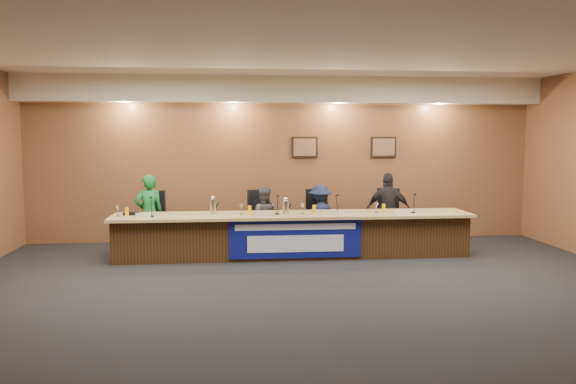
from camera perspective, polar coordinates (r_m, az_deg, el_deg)
The scene contains 38 objects.
floor at distance 7.46m, azimuth 2.52°, elevation -10.41°, with size 10.00×10.00×0.00m, color black.
ceiling at distance 7.25m, azimuth 2.64°, elevation 14.66°, with size 10.00×8.00×0.04m, color silver.
wall_back at distance 11.15m, azimuth -0.37°, elevation 3.29°, with size 10.00×0.04×3.20m, color brown.
soffit at distance 10.93m, azimuth -0.25°, elevation 10.33°, with size 10.00×0.50×0.50m, color beige.
dais_body at distance 9.70m, azimuth 0.51°, elevation -4.51°, with size 6.00×0.80×0.70m, color #392410.
dais_top at distance 9.59m, azimuth 0.55°, elevation -2.35°, with size 6.10×0.95×0.05m, color tan.
banner at distance 9.29m, azimuth 0.79°, elevation -4.77°, with size 2.20×0.02×0.65m, color navy.
banner_text_upper at distance 9.24m, azimuth 0.80°, elevation -3.57°, with size 2.00×0.01×0.10m, color silver.
banner_text_lower at distance 9.29m, azimuth 0.80°, elevation -5.27°, with size 1.60×0.01×0.28m, color silver.
wall_photo_left at distance 11.16m, azimuth 1.70°, elevation 4.58°, with size 0.52×0.04×0.42m, color black.
wall_photo_right at distance 11.47m, azimuth 9.67°, elevation 4.53°, with size 0.52×0.04×0.42m, color black.
panelist_a at distance 10.34m, azimuth -13.93°, elevation -2.11°, with size 0.51×0.33×1.39m, color #136229.
panelist_b at distance 10.27m, azimuth -2.51°, elevation -2.67°, with size 0.56×0.44×1.15m, color #46474B.
panelist_c at distance 10.37m, azimuth 3.28°, elevation -2.50°, with size 0.76×0.44×1.18m, color #141D3C.
panelist_d at distance 10.63m, azimuth 10.15°, elevation -1.81°, with size 0.82×0.34×1.39m, color black.
office_chair_a at distance 10.47m, azimuth -13.83°, elevation -3.19°, with size 0.48×0.48×0.08m, color black.
office_chair_b at distance 10.38m, azimuth -2.54°, elevation -3.11°, with size 0.48×0.48×0.08m, color black.
office_chair_c at distance 10.49m, azimuth 3.19°, elevation -3.02°, with size 0.48×0.48×0.08m, color black.
office_chair_d at distance 10.76m, azimuth 9.99°, elevation -2.88°, with size 0.48×0.48×0.08m, color black.
nameplate_a at distance 9.43m, azimuth -14.52°, elevation -2.25°, with size 0.24×0.06×0.09m, color white.
microphone_a at distance 9.49m, azimuth -13.65°, elevation -2.39°, with size 0.07×0.07×0.02m, color black.
juice_glass_a at distance 9.60m, azimuth -16.06°, elevation -1.97°, with size 0.06×0.06×0.15m, color #E1A60B.
water_glass_a at distance 9.64m, azimuth -16.91°, elevation -1.87°, with size 0.08×0.08×0.18m, color silver.
nameplate_b at distance 9.32m, azimuth -2.27°, elevation -2.16°, with size 0.24×0.06×0.09m, color white.
microphone_b at distance 9.48m, azimuth -1.09°, elevation -2.24°, with size 0.07×0.07×0.02m, color black.
juice_glass_b at distance 9.51m, azimuth -3.92°, elevation -1.83°, with size 0.06×0.06×0.15m, color #E1A60B.
water_glass_b at distance 9.50m, azimuth -4.80°, elevation -1.76°, with size 0.08×0.08×0.18m, color silver.
nameplate_c at distance 9.42m, azimuth 4.39°, elevation -2.09°, with size 0.24×0.06×0.09m, color white.
microphone_c at distance 9.59m, azimuth 4.94°, elevation -2.17°, with size 0.07×0.07×0.02m, color black.
juice_glass_c at distance 9.57m, azimuth 2.67°, elevation -1.77°, with size 0.06×0.06×0.15m, color #E1A60B.
water_glass_c at distance 9.52m, azimuth 1.47°, elevation -1.72°, with size 0.08×0.08×0.18m, color silver.
nameplate_d at distance 9.73m, azimuth 11.67°, elevation -1.94°, with size 0.24×0.06×0.09m, color white.
microphone_d at distance 9.91m, azimuth 12.59°, elevation -2.02°, with size 0.07×0.07×0.02m, color black.
juice_glass_d at distance 9.85m, azimuth 9.69°, elevation -1.64°, with size 0.06×0.06×0.15m, color #E1A60B.
water_glass_d at distance 9.78m, azimuth 9.00°, elevation -1.59°, with size 0.08×0.08×0.18m, color silver.
carafe_left at distance 9.57m, azimuth -7.63°, elevation -1.48°, with size 0.11×0.11×0.26m, color silver.
carafe_mid at distance 9.57m, azimuth -0.25°, elevation -1.55°, with size 0.12×0.12×0.22m, color silver.
speakerphone at distance 9.78m, azimuth -15.57°, elevation -2.11°, with size 0.32×0.32×0.05m, color black.
Camera 1 is at (-1.03, -7.09, 2.07)m, focal length 35.00 mm.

